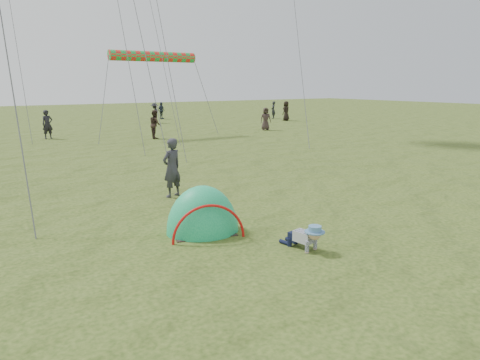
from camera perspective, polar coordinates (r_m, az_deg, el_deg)
ground at (r=8.25m, az=6.89°, el=-11.34°), size 140.00×140.00×0.00m
crawling_toddler at (r=8.97m, az=8.80°, el=-7.41°), size 0.65×0.83×0.57m
popup_tent at (r=10.03m, az=-4.99°, el=-6.84°), size 1.98×1.77×2.17m
standing_adult at (r=12.95m, az=-9.07°, el=1.61°), size 0.75×0.61×1.78m
crowd_person_0 at (r=42.67m, az=4.45°, el=9.29°), size 0.71×0.72×1.67m
crowd_person_2 at (r=42.73m, az=-10.45°, el=9.09°), size 1.02×0.83×1.63m
crowd_person_3 at (r=38.30m, az=-11.30°, el=8.74°), size 1.12×1.29×1.73m
crowd_person_4 at (r=40.37m, az=6.17°, el=9.15°), size 1.02×0.85×1.79m
crowd_person_7 at (r=27.32m, az=-11.21°, el=7.29°), size 0.84×0.99×1.77m
crowd_person_10 at (r=31.88m, az=3.44°, el=8.14°), size 0.94×0.76×1.65m
crowd_person_12 at (r=29.25m, az=-24.28°, el=6.77°), size 0.72×0.55×1.78m
rainbow_tube_kite at (r=28.75m, az=-11.48°, el=15.83°), size 5.65×0.64×0.64m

